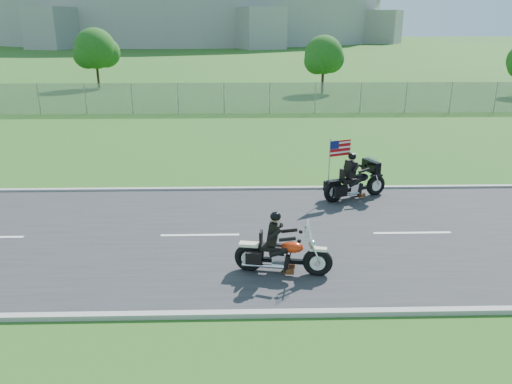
{
  "coord_description": "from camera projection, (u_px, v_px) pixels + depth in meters",
  "views": [
    {
      "loc": [
        -0.76,
        -12.87,
        5.68
      ],
      "look_at": [
        -0.43,
        0.0,
        1.3
      ],
      "focal_mm": 35.0,
      "sensor_mm": 36.0,
      "label": 1
    }
  ],
  "objects": [
    {
      "name": "tree_fence_near",
      "position": [
        324.0,
        57.0,
        41.65
      ],
      "size": [
        3.52,
        3.28,
        4.75
      ],
      "color": "#382316",
      "rests_on": "ground"
    },
    {
      "name": "ground",
      "position": [
        271.0,
        236.0,
        14.03
      ],
      "size": [
        420.0,
        420.0,
        0.0
      ],
      "primitive_type": "plane",
      "color": "#1F4B17",
      "rests_on": "ground"
    },
    {
      "name": "motorcycle_lead",
      "position": [
        281.0,
        255.0,
        11.75
      ],
      "size": [
        2.33,
        0.83,
        1.58
      ],
      "rotation": [
        0.0,
        0.0,
        -0.18
      ],
      "color": "black",
      "rests_on": "ground"
    },
    {
      "name": "curb_north",
      "position": [
        265.0,
        189.0,
        17.84
      ],
      "size": [
        120.0,
        0.18,
        0.12
      ],
      "primitive_type": "cube",
      "color": "#9E9B93",
      "rests_on": "ground"
    },
    {
      "name": "tree_fence_mid",
      "position": [
        96.0,
        51.0,
        44.84
      ],
      "size": [
        3.96,
        3.69,
        5.3
      ],
      "color": "#382316",
      "rests_on": "ground"
    },
    {
      "name": "curb_south",
      "position": [
        282.0,
        314.0,
        10.18
      ],
      "size": [
        120.0,
        0.18,
        0.12
      ],
      "primitive_type": "cube",
      "color": "#9E9B93",
      "rests_on": "ground"
    },
    {
      "name": "motorcycle_follow",
      "position": [
        355.0,
        183.0,
        16.77
      ],
      "size": [
        2.31,
        1.26,
        2.03
      ],
      "rotation": [
        0.0,
        0.0,
        0.39
      ],
      "color": "black",
      "rests_on": "ground"
    },
    {
      "name": "fence",
      "position": [
        178.0,
        98.0,
        32.51
      ],
      "size": [
        60.0,
        0.03,
        2.0
      ],
      "primitive_type": "cube",
      "color": "gray",
      "rests_on": "ground"
    },
    {
      "name": "road",
      "position": [
        271.0,
        235.0,
        14.02
      ],
      "size": [
        120.0,
        8.0,
        0.04
      ],
      "primitive_type": "cube",
      "color": "#28282B",
      "rests_on": "ground"
    }
  ]
}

